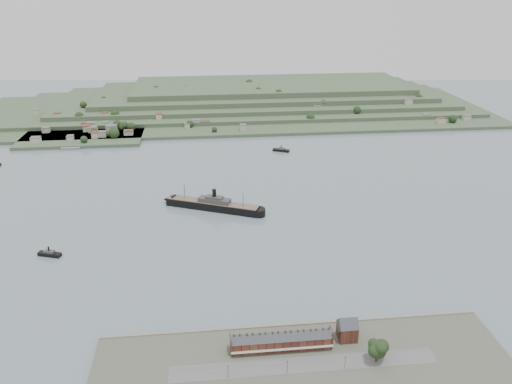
{
  "coord_description": "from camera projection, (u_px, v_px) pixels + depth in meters",
  "views": [
    {
      "loc": [
        -46.95,
        -380.9,
        186.59
      ],
      "look_at": [
        -2.38,
        30.0,
        9.65
      ],
      "focal_mm": 35.0,
      "sensor_mm": 36.0,
      "label": 1
    }
  ],
  "objects": [
    {
      "name": "fig_tree",
      "position": [
        378.0,
        349.0,
        258.26
      ],
      "size": [
        11.89,
        10.3,
        13.27
      ],
      "color": "#402E1D",
      "rests_on": "ground"
    },
    {
      "name": "ground",
      "position": [
        263.0,
        216.0,
        426.2
      ],
      "size": [
        1400.0,
        1400.0,
        0.0
      ],
      "primitive_type": "plane",
      "color": "slate",
      "rests_on": "ground"
    },
    {
      "name": "near_shore",
      "position": [
        306.0,
        373.0,
        255.13
      ],
      "size": [
        220.0,
        80.0,
        2.6
      ],
      "color": "#4C5142",
      "rests_on": "ground"
    },
    {
      "name": "far_peninsula",
      "position": [
        250.0,
        100.0,
        783.56
      ],
      "size": [
        760.0,
        309.0,
        30.0
      ],
      "color": "#3C5136",
      "rests_on": "ground"
    },
    {
      "name": "tugboat",
      "position": [
        49.0,
        254.0,
        363.94
      ],
      "size": [
        17.81,
        9.74,
        7.76
      ],
      "color": "black",
      "rests_on": "ground"
    },
    {
      "name": "gabled_building",
      "position": [
        347.0,
        329.0,
        275.82
      ],
      "size": [
        10.4,
        10.18,
        14.09
      ],
      "color": "#461F19",
      "rests_on": "ground"
    },
    {
      "name": "steamship",
      "position": [
        210.0,
        205.0,
        437.52
      ],
      "size": [
        90.85,
        47.33,
        23.12
      ],
      "color": "black",
      "rests_on": "ground"
    },
    {
      "name": "terrace_row",
      "position": [
        281.0,
        341.0,
        268.96
      ],
      "size": [
        55.6,
        9.8,
        11.07
      ],
      "color": "#461F19",
      "rests_on": "ground"
    },
    {
      "name": "ferry_east",
      "position": [
        281.0,
        150.0,
        585.02
      ],
      "size": [
        20.01,
        13.09,
        7.32
      ],
      "color": "black",
      "rests_on": "ground"
    }
  ]
}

